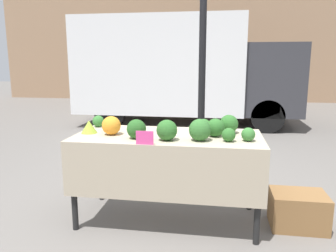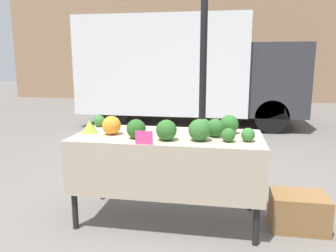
# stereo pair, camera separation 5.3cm
# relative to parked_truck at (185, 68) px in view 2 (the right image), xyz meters

# --- Properties ---
(ground_plane) EXTENTS (40.00, 40.00, 0.00)m
(ground_plane) POSITION_rel_parked_truck_xyz_m (0.46, -4.97, -1.27)
(ground_plane) COLOR slate
(building_facade) EXTENTS (16.00, 0.60, 6.91)m
(building_facade) POSITION_rel_parked_truck_xyz_m (0.46, 4.87, 2.18)
(building_facade) COLOR #9E7A5B
(building_facade) RESTS_ON ground_plane
(tent_pole) EXTENTS (0.07, 0.07, 2.75)m
(tent_pole) POSITION_rel_parked_truck_xyz_m (0.72, -4.42, 0.11)
(tent_pole) COLOR black
(tent_pole) RESTS_ON ground_plane
(parked_truck) EXTENTS (4.86, 2.28, 2.38)m
(parked_truck) POSITION_rel_parked_truck_xyz_m (0.00, 0.00, 0.00)
(parked_truck) COLOR white
(parked_truck) RESTS_ON ground_plane
(market_table) EXTENTS (1.63, 0.76, 0.79)m
(market_table) POSITION_rel_parked_truck_xyz_m (0.46, -5.03, -0.59)
(market_table) COLOR tan
(market_table) RESTS_ON ground_plane
(orange_cauliflower) EXTENTS (0.16, 0.16, 0.16)m
(orange_cauliflower) POSITION_rel_parked_truck_xyz_m (-0.03, -5.04, -0.40)
(orange_cauliflower) COLOR orange
(orange_cauliflower) RESTS_ON market_table
(romanesco_head) EXTENTS (0.14, 0.14, 0.11)m
(romanesco_head) POSITION_rel_parked_truck_xyz_m (-0.26, -5.00, -0.43)
(romanesco_head) COLOR #93B238
(romanesco_head) RESTS_ON market_table
(broccoli_head_0) EXTENTS (0.17, 0.17, 0.17)m
(broccoli_head_0) POSITION_rel_parked_truck_xyz_m (0.98, -4.81, -0.40)
(broccoli_head_0) COLOR #2D6628
(broccoli_head_0) RESTS_ON market_table
(broccoli_head_1) EXTENTS (0.11, 0.11, 0.11)m
(broccoli_head_1) POSITION_rel_parked_truck_xyz_m (0.97, -5.14, -0.43)
(broccoli_head_1) COLOR #2D6628
(broccoli_head_1) RESTS_ON market_table
(broccoli_head_2) EXTENTS (0.13, 0.13, 0.13)m
(broccoli_head_2) POSITION_rel_parked_truck_xyz_m (0.76, -4.82, -0.42)
(broccoli_head_2) COLOR #2D6628
(broccoli_head_2) RESTS_ON market_table
(broccoli_head_3) EXTENTS (0.17, 0.17, 0.17)m
(broccoli_head_3) POSITION_rel_parked_truck_xyz_m (0.48, -5.17, -0.40)
(broccoli_head_3) COLOR #2D6628
(broccoli_head_3) RESTS_ON market_table
(broccoli_head_4) EXTENTS (0.16, 0.16, 0.16)m
(broccoli_head_4) POSITION_rel_parked_truck_xyz_m (0.22, -5.15, -0.40)
(broccoli_head_4) COLOR #285B23
(broccoli_head_4) RESTS_ON market_table
(broccoli_head_5) EXTENTS (0.11, 0.11, 0.11)m
(broccoli_head_5) POSITION_rel_parked_truck_xyz_m (1.13, -5.10, -0.43)
(broccoli_head_5) COLOR #387533
(broccoli_head_5) RESTS_ON market_table
(broccoli_head_6) EXTENTS (0.18, 0.18, 0.18)m
(broccoli_head_6) POSITION_rel_parked_truck_xyz_m (0.74, -5.14, -0.40)
(broccoli_head_6) COLOR #336B2D
(broccoli_head_6) RESTS_ON market_table
(broccoli_head_7) EXTENTS (0.16, 0.16, 0.16)m
(broccoli_head_7) POSITION_rel_parked_truck_xyz_m (0.87, -4.97, -0.41)
(broccoli_head_7) COLOR #2D6628
(broccoli_head_7) RESTS_ON market_table
(broccoli_head_8) EXTENTS (0.11, 0.11, 0.11)m
(broccoli_head_8) POSITION_rel_parked_truck_xyz_m (-0.28, -4.71, -0.43)
(broccoli_head_8) COLOR #387533
(broccoli_head_8) RESTS_ON market_table
(broccoli_head_9) EXTENTS (0.12, 0.12, 0.12)m
(broccoli_head_9) POSITION_rel_parked_truck_xyz_m (-0.09, -4.88, -0.43)
(broccoli_head_9) COLOR #285B23
(broccoli_head_9) RESTS_ON market_table
(price_sign) EXTENTS (0.14, 0.01, 0.11)m
(price_sign) POSITION_rel_parked_truck_xyz_m (0.33, -5.34, -0.43)
(price_sign) COLOR #EF4793
(price_sign) RESTS_ON market_table
(produce_crate) EXTENTS (0.46, 0.34, 0.31)m
(produce_crate) POSITION_rel_parked_truck_xyz_m (1.60, -4.95, -1.12)
(produce_crate) COLOR olive
(produce_crate) RESTS_ON ground_plane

